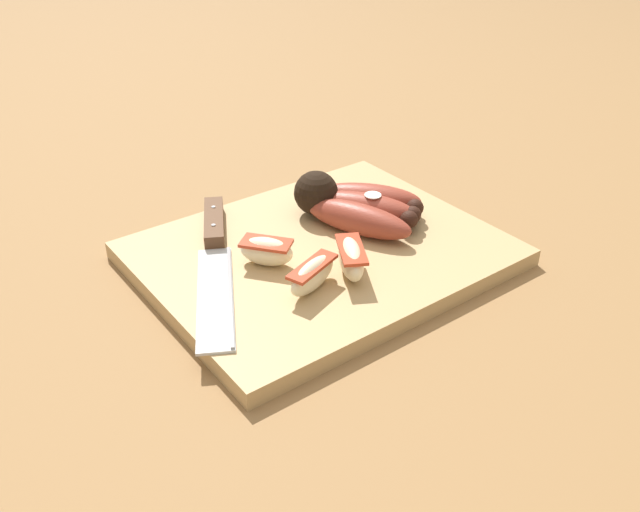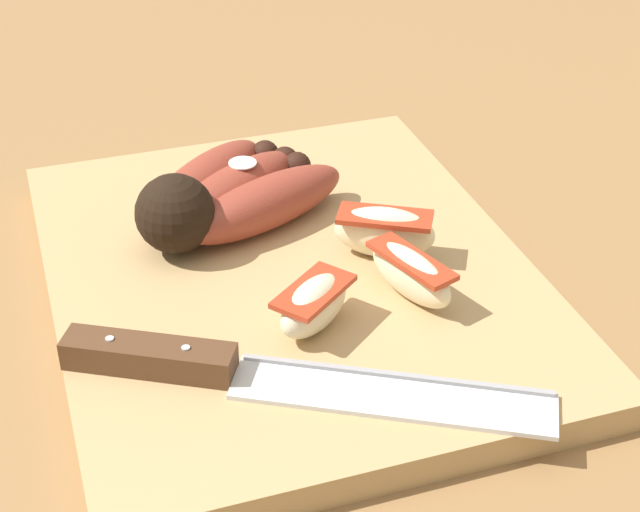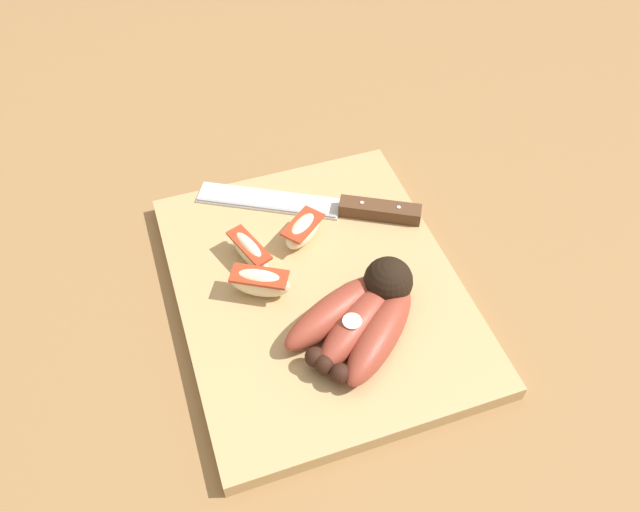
# 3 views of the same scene
# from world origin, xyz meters

# --- Properties ---
(ground_plane) EXTENTS (6.00, 6.00, 0.00)m
(ground_plane) POSITION_xyz_m (0.00, 0.00, 0.00)
(ground_plane) COLOR olive
(cutting_board) EXTENTS (0.39, 0.31, 0.02)m
(cutting_board) POSITION_xyz_m (0.01, -0.00, 0.01)
(cutting_board) COLOR tan
(cutting_board) RESTS_ON ground_plane
(banana_bunch) EXTENTS (0.15, 0.16, 0.06)m
(banana_bunch) POSITION_xyz_m (0.08, 0.03, 0.04)
(banana_bunch) COLOR black
(banana_bunch) RESTS_ON cutting_board
(chefs_knife) EXTENTS (0.16, 0.26, 0.02)m
(chefs_knife) POSITION_xyz_m (-0.09, 0.06, 0.03)
(chefs_knife) COLOR silver
(chefs_knife) RESTS_ON cutting_board
(apple_wedge_near) EXTENTS (0.07, 0.04, 0.03)m
(apple_wedge_near) POSITION_xyz_m (-0.05, -0.06, 0.04)
(apple_wedge_near) COLOR beige
(apple_wedge_near) RESTS_ON cutting_board
(apple_wedge_middle) EXTENTS (0.06, 0.06, 0.03)m
(apple_wedge_middle) POSITION_xyz_m (-0.06, 0.01, 0.04)
(apple_wedge_middle) COLOR beige
(apple_wedge_middle) RESTS_ON cutting_board
(apple_wedge_far) EXTENTS (0.05, 0.07, 0.04)m
(apple_wedge_far) POSITION_xyz_m (-0.00, -0.06, 0.04)
(apple_wedge_far) COLOR beige
(apple_wedge_far) RESTS_ON cutting_board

